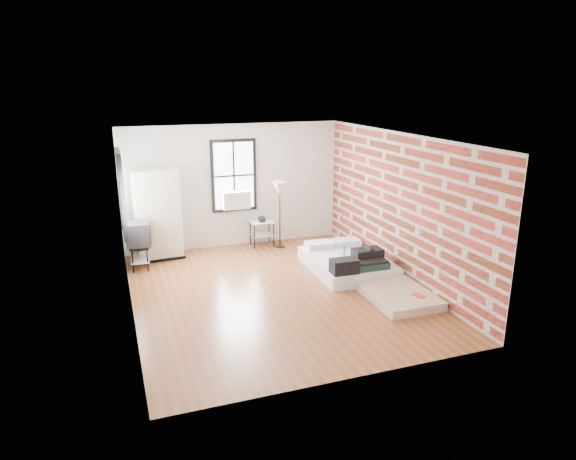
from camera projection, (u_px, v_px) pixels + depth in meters
name	position (u px, v px, depth m)	size (l,w,h in m)	color
ground	(275.00, 292.00, 9.36)	(6.00, 6.00, 0.00)	brown
room_shell	(281.00, 194.00, 9.27)	(5.02, 6.02, 2.80)	silver
mattress_main	(348.00, 262.00, 10.42)	(1.53, 2.03, 0.64)	white
mattress_bare	(384.00, 283.00, 9.43)	(1.08, 2.01, 0.43)	#CAB692
wardrobe	(157.00, 215.00, 10.91)	(1.02, 0.63, 1.94)	black
side_table	(262.00, 226.00, 11.87)	(0.53, 0.42, 0.69)	black
floor_lamp	(280.00, 192.00, 11.54)	(0.33, 0.33, 1.53)	black
tv_stand	(138.00, 235.00, 10.42)	(0.51, 0.71, 0.97)	black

